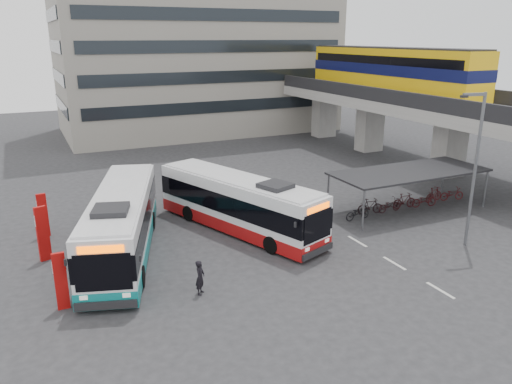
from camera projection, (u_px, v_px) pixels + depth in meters
name	position (u px, v px, depth m)	size (l,w,h in m)	color
ground	(318.00, 250.00, 25.85)	(120.00, 120.00, 0.00)	#28282B
viaduct	(402.00, 89.00, 42.97)	(8.00, 32.00, 9.68)	gray
bike_shelter	(408.00, 189.00, 31.50)	(10.00, 4.00, 2.54)	#595B60
office_block	(196.00, 18.00, 55.62)	(30.00, 15.00, 25.00)	gray
road_markings	(394.00, 263.00, 24.28)	(0.15, 7.60, 0.01)	beige
bus_main	(239.00, 204.00, 28.09)	(6.15, 11.39, 3.32)	white
bus_teal	(122.00, 224.00, 24.94)	(6.04, 11.98, 3.48)	white
pedestrian	(200.00, 277.00, 21.20)	(0.56, 0.37, 1.54)	black
lamp_post	(474.00, 161.00, 25.03)	(1.40, 0.44, 8.00)	#595B60
sign_totem_south	(61.00, 280.00, 19.88)	(0.53, 0.17, 2.45)	#AC0C0A
sign_totem_mid	(43.00, 233.00, 24.23)	(0.59, 0.34, 2.78)	#AC0C0A
sign_totem_north	(43.00, 215.00, 27.19)	(0.53, 0.23, 2.46)	#AC0C0A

